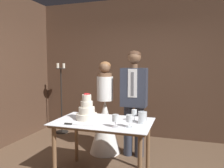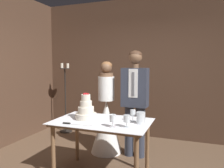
{
  "view_description": "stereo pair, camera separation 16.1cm",
  "coord_description": "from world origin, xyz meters",
  "px_view_note": "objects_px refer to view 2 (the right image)",
  "views": [
    {
      "loc": [
        0.79,
        -2.49,
        1.54
      ],
      "look_at": [
        -0.21,
        0.63,
        1.25
      ],
      "focal_mm": 35.0,
      "sensor_mm": 36.0,
      "label": 1
    },
    {
      "loc": [
        0.94,
        -2.44,
        1.54
      ],
      "look_at": [
        -0.21,
        0.63,
        1.25
      ],
      "focal_mm": 35.0,
      "sensor_mm": 36.0,
      "label": 2
    }
  ],
  "objects_px": {
    "tiered_cake": "(86,111)",
    "groom": "(135,97)",
    "candle_stand": "(65,101)",
    "wine_glass_near": "(133,113)",
    "cake_table": "(102,128)",
    "cake_knife": "(72,124)",
    "wine_glass_far": "(127,119)",
    "hurricane_candle": "(141,118)",
    "bride": "(106,120)",
    "wine_glass_middle": "(113,119)"
  },
  "relations": [
    {
      "from": "cake_table",
      "to": "wine_glass_near",
      "type": "height_order",
      "value": "wine_glass_near"
    },
    {
      "from": "cake_knife",
      "to": "hurricane_candle",
      "type": "relative_size",
      "value": 2.59
    },
    {
      "from": "cake_table",
      "to": "wine_glass_near",
      "type": "distance_m",
      "value": 0.47
    },
    {
      "from": "cake_table",
      "to": "cake_knife",
      "type": "height_order",
      "value": "cake_knife"
    },
    {
      "from": "wine_glass_far",
      "to": "tiered_cake",
      "type": "bearing_deg",
      "value": 163.59
    },
    {
      "from": "tiered_cake",
      "to": "wine_glass_near",
      "type": "bearing_deg",
      "value": 8.98
    },
    {
      "from": "tiered_cake",
      "to": "groom",
      "type": "distance_m",
      "value": 0.93
    },
    {
      "from": "tiered_cake",
      "to": "wine_glass_near",
      "type": "relative_size",
      "value": 2.33
    },
    {
      "from": "candle_stand",
      "to": "wine_glass_middle",
      "type": "bearing_deg",
      "value": -44.42
    },
    {
      "from": "bride",
      "to": "cake_knife",
      "type": "bearing_deg",
      "value": -92.21
    },
    {
      "from": "hurricane_candle",
      "to": "bride",
      "type": "bearing_deg",
      "value": 136.64
    },
    {
      "from": "bride",
      "to": "groom",
      "type": "xyz_separation_m",
      "value": [
        0.51,
        -0.0,
        0.42
      ]
    },
    {
      "from": "wine_glass_far",
      "to": "candle_stand",
      "type": "height_order",
      "value": "candle_stand"
    },
    {
      "from": "cake_table",
      "to": "hurricane_candle",
      "type": "height_order",
      "value": "hurricane_candle"
    },
    {
      "from": "hurricane_candle",
      "to": "cake_table",
      "type": "bearing_deg",
      "value": -173.72
    },
    {
      "from": "bride",
      "to": "wine_glass_near",
      "type": "bearing_deg",
      "value": -45.56
    },
    {
      "from": "wine_glass_near",
      "to": "cake_knife",
      "type": "bearing_deg",
      "value": -149.23
    },
    {
      "from": "tiered_cake",
      "to": "wine_glass_near",
      "type": "height_order",
      "value": "tiered_cake"
    },
    {
      "from": "wine_glass_middle",
      "to": "candle_stand",
      "type": "distance_m",
      "value": 2.53
    },
    {
      "from": "wine_glass_middle",
      "to": "bride",
      "type": "height_order",
      "value": "bride"
    },
    {
      "from": "cake_knife",
      "to": "hurricane_candle",
      "type": "height_order",
      "value": "hurricane_candle"
    },
    {
      "from": "cake_knife",
      "to": "wine_glass_far",
      "type": "height_order",
      "value": "wine_glass_far"
    },
    {
      "from": "wine_glass_near",
      "to": "groom",
      "type": "distance_m",
      "value": 0.7
    },
    {
      "from": "groom",
      "to": "bride",
      "type": "bearing_deg",
      "value": 179.96
    },
    {
      "from": "groom",
      "to": "candle_stand",
      "type": "height_order",
      "value": "groom"
    },
    {
      "from": "cake_knife",
      "to": "groom",
      "type": "distance_m",
      "value": 1.24
    },
    {
      "from": "tiered_cake",
      "to": "wine_glass_middle",
      "type": "bearing_deg",
      "value": -26.34
    },
    {
      "from": "wine_glass_near",
      "to": "groom",
      "type": "xyz_separation_m",
      "value": [
        -0.15,
        0.67,
        0.12
      ]
    },
    {
      "from": "cake_knife",
      "to": "wine_glass_near",
      "type": "xyz_separation_m",
      "value": [
        0.7,
        0.42,
        0.1
      ]
    },
    {
      "from": "wine_glass_near",
      "to": "hurricane_candle",
      "type": "bearing_deg",
      "value": -28.65
    },
    {
      "from": "tiered_cake",
      "to": "wine_glass_middle",
      "type": "relative_size",
      "value": 2.35
    },
    {
      "from": "hurricane_candle",
      "to": "bride",
      "type": "height_order",
      "value": "bride"
    },
    {
      "from": "wine_glass_far",
      "to": "groom",
      "type": "height_order",
      "value": "groom"
    },
    {
      "from": "cake_table",
      "to": "wine_glass_middle",
      "type": "bearing_deg",
      "value": -42.43
    },
    {
      "from": "tiered_cake",
      "to": "bride",
      "type": "bearing_deg",
      "value": 90.34
    },
    {
      "from": "cake_table",
      "to": "wine_glass_near",
      "type": "relative_size",
      "value": 8.29
    },
    {
      "from": "groom",
      "to": "tiered_cake",
      "type": "bearing_deg",
      "value": -123.18
    },
    {
      "from": "cake_table",
      "to": "candle_stand",
      "type": "relative_size",
      "value": 0.84
    },
    {
      "from": "tiered_cake",
      "to": "candle_stand",
      "type": "height_order",
      "value": "candle_stand"
    },
    {
      "from": "groom",
      "to": "wine_glass_far",
      "type": "bearing_deg",
      "value": -81.24
    },
    {
      "from": "cake_table",
      "to": "wine_glass_near",
      "type": "bearing_deg",
      "value": 17.41
    },
    {
      "from": "candle_stand",
      "to": "wine_glass_far",
      "type": "bearing_deg",
      "value": -41.12
    },
    {
      "from": "tiered_cake",
      "to": "wine_glass_near",
      "type": "xyz_separation_m",
      "value": [
        0.65,
        0.1,
        -0.01
      ]
    },
    {
      "from": "cake_table",
      "to": "cake_knife",
      "type": "relative_size",
      "value": 3.34
    },
    {
      "from": "tiered_cake",
      "to": "wine_glass_middle",
      "type": "distance_m",
      "value": 0.55
    },
    {
      "from": "tiered_cake",
      "to": "wine_glass_far",
      "type": "xyz_separation_m",
      "value": [
        0.65,
        -0.19,
        -0.02
      ]
    },
    {
      "from": "wine_glass_near",
      "to": "bride",
      "type": "height_order",
      "value": "bride"
    },
    {
      "from": "bride",
      "to": "wine_glass_middle",
      "type": "bearing_deg",
      "value": -64.0
    },
    {
      "from": "wine_glass_near",
      "to": "bride",
      "type": "bearing_deg",
      "value": 134.44
    },
    {
      "from": "candle_stand",
      "to": "wine_glass_near",
      "type": "bearing_deg",
      "value": -35.88
    }
  ]
}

